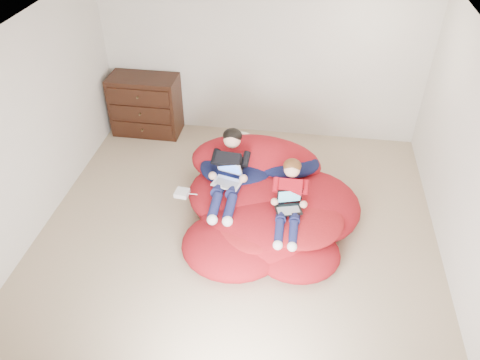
% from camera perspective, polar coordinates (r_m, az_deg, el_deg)
% --- Properties ---
extents(room_shell, '(5.10, 5.10, 2.77)m').
position_cam_1_polar(room_shell, '(5.87, -0.33, -4.80)').
color(room_shell, tan).
rests_on(room_shell, ground).
extents(dresser, '(1.10, 0.61, 0.98)m').
position_cam_1_polar(dresser, '(7.88, -11.42, 8.93)').
color(dresser, black).
rests_on(dresser, ground).
extents(beanbag_pile, '(2.34, 2.32, 0.88)m').
position_cam_1_polar(beanbag_pile, '(6.06, 3.15, -2.80)').
color(beanbag_pile, '#AB131C').
rests_on(beanbag_pile, ground).
extents(cream_pillow, '(0.41, 0.26, 0.26)m').
position_cam_1_polar(cream_pillow, '(6.56, 0.10, 4.79)').
color(cream_pillow, '#EDE5CD').
rests_on(cream_pillow, beanbag_pile).
extents(older_boy, '(0.36, 1.17, 0.73)m').
position_cam_1_polar(older_boy, '(5.90, -1.37, 1.37)').
color(older_boy, black).
rests_on(older_boy, beanbag_pile).
extents(younger_boy, '(0.29, 0.96, 0.69)m').
position_cam_1_polar(younger_boy, '(5.60, 6.06, -2.04)').
color(younger_boy, red).
rests_on(younger_boy, beanbag_pile).
extents(laptop_white, '(0.39, 0.42, 0.24)m').
position_cam_1_polar(laptop_white, '(5.87, -1.50, 0.46)').
color(laptop_white, silver).
rests_on(laptop_white, older_boy).
extents(laptop_black, '(0.36, 0.33, 0.23)m').
position_cam_1_polar(laptop_black, '(5.60, 5.98, -2.89)').
color(laptop_black, black).
rests_on(laptop_black, younger_boy).
extents(power_adapter, '(0.18, 0.18, 0.06)m').
position_cam_1_polar(power_adapter, '(5.99, -7.09, -1.59)').
color(power_adapter, silver).
rests_on(power_adapter, beanbag_pile).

